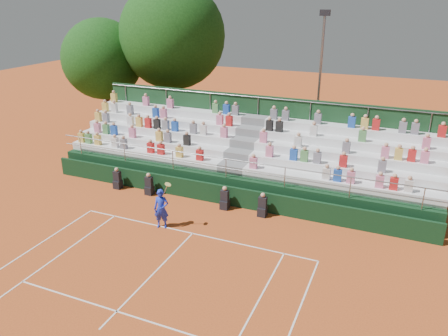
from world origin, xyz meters
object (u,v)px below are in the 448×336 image
at_px(floodlight_mast, 320,74).
at_px(tree_west, 102,59).
at_px(tree_east, 172,36).
at_px(tennis_player, 161,209).

bearing_deg(floodlight_mast, tree_west, -175.17).
relative_size(tree_east, floodlight_mast, 1.21).
distance_m(tennis_player, tree_west, 16.57).
distance_m(tennis_player, floodlight_mast, 13.88).
bearing_deg(tree_west, tennis_player, -44.95).
relative_size(tennis_player, tree_east, 0.21).
height_order(tree_west, floodlight_mast, floodlight_mast).
xyz_separation_m(tennis_player, floodlight_mast, (4.11, 12.57, 4.22)).
bearing_deg(tennis_player, floodlight_mast, 71.90).
xyz_separation_m(tennis_player, tree_west, (-11.29, 11.27, 4.49)).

